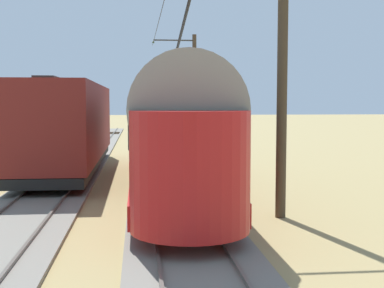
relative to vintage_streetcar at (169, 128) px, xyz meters
name	(u,v)px	position (x,y,z in m)	size (l,w,h in m)	color
ground_plane	(10,180)	(6.26, -3.39, -2.26)	(220.00, 220.00, 0.00)	#9E8956
track_streetcar_siding	(164,176)	(0.00, -3.71, -2.21)	(2.80, 80.00, 0.18)	slate
track_adjacent_siding	(64,177)	(4.17, -3.71, -2.21)	(2.80, 80.00, 0.18)	slate
vintage_streetcar	(169,128)	(0.00, 0.00, 0.00)	(2.65, 17.15, 5.16)	red
coach_adjacent	(69,124)	(4.17, -5.68, -0.09)	(2.96, 14.01, 3.85)	maroon
catenary_pole_foreground	(193,89)	(-2.71, -17.59, 1.79)	(3.01, 0.28, 7.76)	#423323
catenary_pole_mid_near	(279,69)	(-2.71, 4.37, 1.79)	(3.01, 0.28, 7.76)	#423323
track_end_bumper	(27,144)	(8.34, -16.87, -1.86)	(1.80, 0.60, 0.80)	#B2A519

